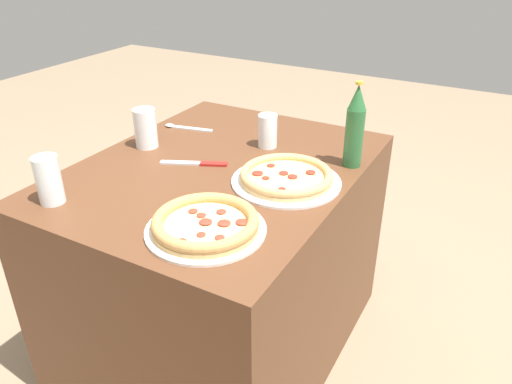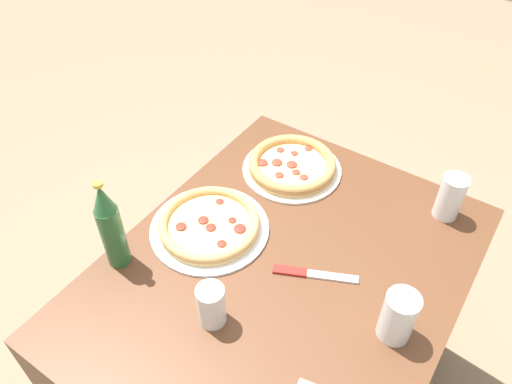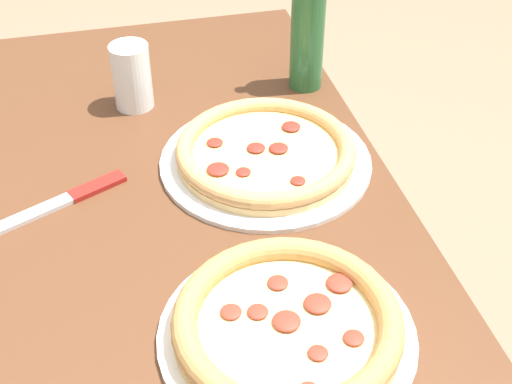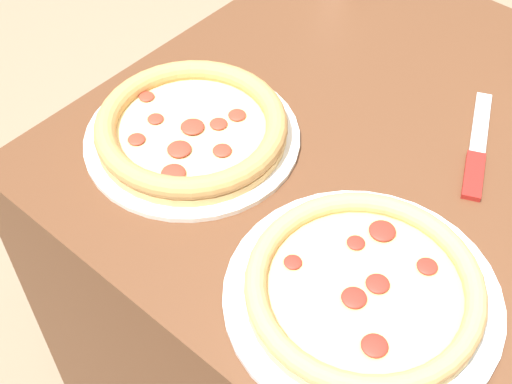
% 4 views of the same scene
% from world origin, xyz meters
% --- Properties ---
extents(ground_plane, '(8.00, 8.00, 0.00)m').
position_xyz_m(ground_plane, '(0.00, 0.00, 0.00)').
color(ground_plane, '#847056').
extents(table, '(1.06, 0.84, 0.75)m').
position_xyz_m(table, '(0.00, 0.00, 0.37)').
color(table, '#56331E').
rests_on(table, ground_plane).
extents(pizza_salami, '(0.31, 0.31, 0.04)m').
position_xyz_m(pizza_salami, '(-0.34, -0.18, 0.77)').
color(pizza_salami, silver).
rests_on(pizza_salami, table).
extents(pizza_veggie, '(0.33, 0.33, 0.04)m').
position_xyz_m(pizza_veggie, '(-0.00, -0.24, 0.77)').
color(pizza_veggie, silver).
rests_on(pizza_veggie, table).
extents(glass_red_wine, '(0.07, 0.07, 0.11)m').
position_xyz_m(glass_red_wine, '(0.22, -0.06, 0.80)').
color(glass_red_wine, white).
rests_on(glass_red_wine, table).
extents(glass_iced_tea, '(0.07, 0.07, 0.14)m').
position_xyz_m(glass_iced_tea, '(-0.42, 0.28, 0.81)').
color(glass_iced_tea, white).
rests_on(glass_iced_tea, table).
extents(glass_orange_juice, '(0.08, 0.08, 0.14)m').
position_xyz_m(glass_orange_juice, '(0.02, 0.31, 0.81)').
color(glass_orange_juice, white).
rests_on(glass_orange_juice, table).
extents(beer_bottle, '(0.06, 0.06, 0.27)m').
position_xyz_m(beer_bottle, '(0.21, -0.37, 0.88)').
color(beer_bottle, '#286033').
rests_on(beer_bottle, table).
extents(knife, '(0.11, 0.21, 0.01)m').
position_xyz_m(knife, '(-0.02, 0.07, 0.75)').
color(knife, maroon).
rests_on(knife, table).
extents(spoon, '(0.06, 0.19, 0.01)m').
position_xyz_m(spoon, '(0.22, 0.30, 0.75)').
color(spoon, silver).
rests_on(spoon, table).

